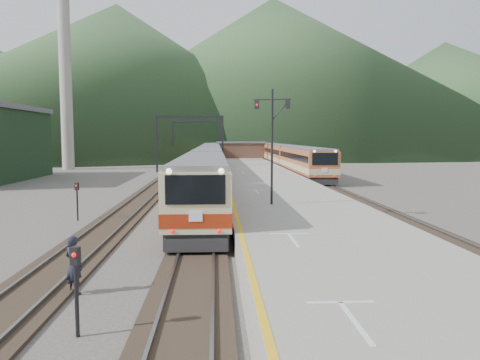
{
  "coord_description": "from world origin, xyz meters",
  "views": [
    {
      "loc": [
        0.84,
        -11.54,
        4.94
      ],
      "look_at": [
        2.49,
        20.52,
        2.0
      ],
      "focal_mm": 35.0,
      "sensor_mm": 36.0,
      "label": 1
    }
  ],
  "objects": [
    {
      "name": "second_train",
      "position": [
        11.5,
        65.49,
        2.12
      ],
      "size": [
        3.1,
        63.62,
        3.79
      ],
      "color": "#AE5C31",
      "rests_on": "track_second"
    },
    {
      "name": "short_signal_b",
      "position": [
        -3.11,
        30.78,
        1.46
      ],
      "size": [
        0.26,
        0.23,
        2.27
      ],
      "color": "black",
      "rests_on": "ground"
    },
    {
      "name": "hill_c",
      "position": [
        110.0,
        210.0,
        25.0
      ],
      "size": [
        160.0,
        160.0,
        50.0
      ],
      "primitive_type": "cone",
      "color": "#2F4F2A",
      "rests_on": "ground"
    },
    {
      "name": "worker",
      "position": [
        -3.65,
        3.1,
        0.94
      ],
      "size": [
        0.82,
        0.75,
        1.87
      ],
      "primitive_type": "imported",
      "rotation": [
        0.0,
        0.0,
        2.55
      ],
      "color": "black",
      "rests_on": "ground"
    },
    {
      "name": "platform",
      "position": [
        5.6,
        38.0,
        0.5
      ],
      "size": [
        8.0,
        100.0,
        1.0
      ],
      "primitive_type": "cube",
      "color": "gray",
      "rests_on": "ground"
    },
    {
      "name": "ground",
      "position": [
        0.0,
        0.0,
        0.0
      ],
      "size": [
        400.0,
        400.0,
        0.0
      ],
      "primitive_type": "plane",
      "color": "#47423D",
      "rests_on": "ground"
    },
    {
      "name": "short_signal_a",
      "position": [
        -2.61,
        -0.14,
        1.46
      ],
      "size": [
        0.26,
        0.23,
        2.27
      ],
      "color": "black",
      "rests_on": "ground"
    },
    {
      "name": "main_train",
      "position": [
        0.0,
        47.97,
        2.04
      ],
      "size": [
        2.97,
        81.35,
        3.62
      ],
      "color": "#C3B387",
      "rests_on": "track_main"
    },
    {
      "name": "signal_mast",
      "position": [
        4.1,
        15.64,
        5.11
      ],
      "size": [
        2.15,
        0.67,
        6.71
      ],
      "color": "black",
      "rests_on": "platform"
    },
    {
      "name": "short_signal_c",
      "position": [
        -7.38,
        16.35,
        1.46
      ],
      "size": [
        0.24,
        0.19,
        2.27
      ],
      "color": "black",
      "rests_on": "ground"
    },
    {
      "name": "station_shed",
      "position": [
        5.6,
        78.0,
        2.57
      ],
      "size": [
        9.4,
        4.4,
        3.1
      ],
      "color": "#4F3529",
      "rests_on": "platform"
    },
    {
      "name": "gantry_near",
      "position": [
        -2.85,
        55.0,
        5.59
      ],
      "size": [
        9.55,
        0.25,
        8.0
      ],
      "color": "black",
      "rests_on": "ground"
    },
    {
      "name": "gantry_far",
      "position": [
        -2.85,
        80.0,
        5.59
      ],
      "size": [
        9.55,
        0.25,
        8.0
      ],
      "color": "black",
      "rests_on": "ground"
    },
    {
      "name": "smokestack",
      "position": [
        -22.0,
        62.0,
        15.0
      ],
      "size": [
        1.8,
        1.8,
        30.0
      ],
      "primitive_type": "cylinder",
      "color": "#9E998E",
      "rests_on": "ground"
    },
    {
      "name": "hill_b",
      "position": [
        30.0,
        230.0,
        37.5
      ],
      "size": [
        220.0,
        220.0,
        75.0
      ],
      "primitive_type": "cone",
      "color": "#2F4F2A",
      "rests_on": "ground"
    },
    {
      "name": "track_second",
      "position": [
        11.5,
        40.0,
        0.07
      ],
      "size": [
        2.6,
        200.0,
        0.23
      ],
      "color": "black",
      "rests_on": "ground"
    },
    {
      "name": "track_main",
      "position": [
        0.0,
        40.0,
        0.07
      ],
      "size": [
        2.6,
        200.0,
        0.23
      ],
      "color": "black",
      "rests_on": "ground"
    },
    {
      "name": "hill_a",
      "position": [
        -40.0,
        190.0,
        30.0
      ],
      "size": [
        180.0,
        180.0,
        60.0
      ],
      "primitive_type": "cone",
      "color": "#2F4F2A",
      "rests_on": "ground"
    },
    {
      "name": "track_far",
      "position": [
        -5.0,
        40.0,
        0.07
      ],
      "size": [
        2.6,
        200.0,
        0.23
      ],
      "color": "black",
      "rests_on": "ground"
    }
  ]
}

